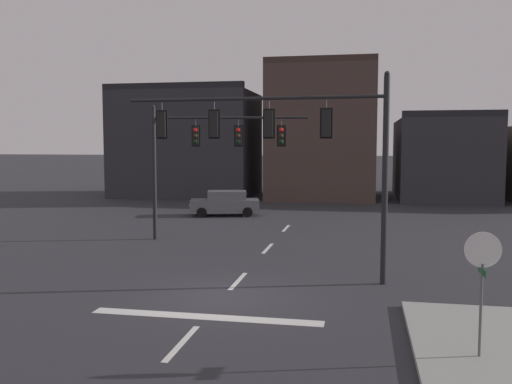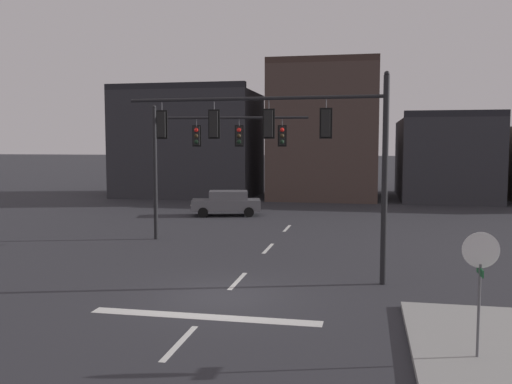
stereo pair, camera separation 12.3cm
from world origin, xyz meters
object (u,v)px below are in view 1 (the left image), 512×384
(signal_mast_near_side, at_px, (291,138))
(signal_mast_far_side, at_px, (204,147))
(car_lot_nearside, at_px, (225,202))
(stop_sign, at_px, (482,264))

(signal_mast_near_side, xyz_separation_m, signal_mast_far_side, (-5.09, 6.96, -0.37))
(car_lot_nearside, bearing_deg, signal_mast_near_side, -68.43)
(signal_mast_near_side, distance_m, signal_mast_far_side, 8.63)
(signal_mast_near_side, bearing_deg, stop_sign, -53.24)
(signal_mast_near_side, relative_size, car_lot_nearside, 1.92)
(signal_mast_near_side, xyz_separation_m, stop_sign, (4.91, -6.57, -2.71))
(signal_mast_near_side, relative_size, stop_sign, 3.20)
(stop_sign, distance_m, car_lot_nearside, 25.22)
(signal_mast_far_side, distance_m, car_lot_nearside, 9.79)
(signal_mast_near_side, xyz_separation_m, car_lot_nearside, (-6.31, 15.97, -3.99))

